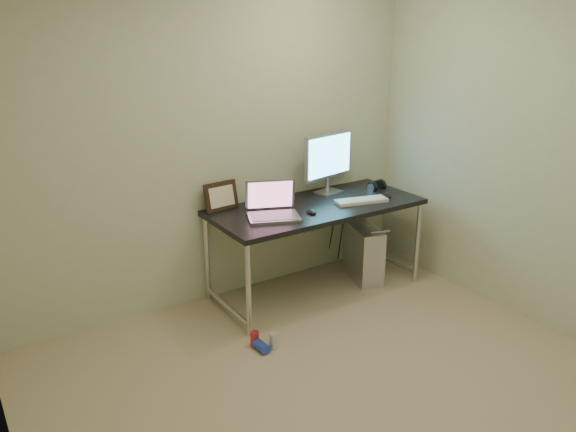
{
  "coord_description": "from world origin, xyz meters",
  "views": [
    {
      "loc": [
        -1.84,
        -2.07,
        2.13
      ],
      "look_at": [
        0.17,
        1.02,
        0.85
      ],
      "focal_mm": 35.0,
      "sensor_mm": 36.0,
      "label": 1
    }
  ],
  "objects": [
    {
      "name": "cable_a",
      "position": [
        1.11,
        1.7,
        0.4
      ],
      "size": [
        0.01,
        0.16,
        0.69
      ],
      "primitive_type": "cylinder",
      "rotation": [
        0.21,
        0.0,
        0.0
      ],
      "color": "black",
      "rests_on": "ground"
    },
    {
      "name": "can_red",
      "position": [
        -0.19,
        0.89,
        0.06
      ],
      "size": [
        0.08,
        0.08,
        0.11
      ],
      "primitive_type": "cylinder",
      "rotation": [
        0.0,
        0.0,
        -0.38
      ],
      "color": "red",
      "rests_on": "ground"
    },
    {
      "name": "desk",
      "position": [
        0.67,
        1.37,
        0.68
      ],
      "size": [
        1.72,
        0.75,
        0.75
      ],
      "color": "black",
      "rests_on": "ground"
    },
    {
      "name": "floor",
      "position": [
        0.0,
        0.0,
        0.0
      ],
      "size": [
        3.5,
        3.5,
        0.0
      ],
      "primitive_type": "plane",
      "color": "tan",
      "rests_on": "ground"
    },
    {
      "name": "wall_back",
      "position": [
        0.0,
        1.75,
        1.25
      ],
      "size": [
        3.5,
        0.02,
        2.5
      ],
      "primitive_type": "cube",
      "color": "beige",
      "rests_on": "ground"
    },
    {
      "name": "wall_right",
      "position": [
        1.75,
        0.0,
        1.25
      ],
      "size": [
        0.02,
        3.5,
        2.5
      ],
      "primitive_type": "cube",
      "color": "beige",
      "rests_on": "ground"
    },
    {
      "name": "mouse_right",
      "position": [
        1.28,
        1.22,
        0.77
      ],
      "size": [
        0.09,
        0.12,
        0.04
      ],
      "primitive_type": "ellipsoid",
      "rotation": [
        0.0,
        0.0,
        -0.27
      ],
      "color": "black",
      "rests_on": "desk"
    },
    {
      "name": "monitor",
      "position": [
        0.95,
        1.59,
        1.05
      ],
      "size": [
        0.54,
        0.2,
        0.51
      ],
      "rotation": [
        0.0,
        0.0,
        0.2
      ],
      "color": "#B7B7BF",
      "rests_on": "desk"
    },
    {
      "name": "keyboard",
      "position": [
        1.01,
        1.23,
        0.76
      ],
      "size": [
        0.45,
        0.23,
        0.03
      ],
      "primitive_type": "cube",
      "rotation": [
        0.0,
        0.0,
        -0.23
      ],
      "color": "silver",
      "rests_on": "desk"
    },
    {
      "name": "webcam",
      "position": [
        0.28,
        1.67,
        0.85
      ],
      "size": [
        0.05,
        0.05,
        0.13
      ],
      "rotation": [
        0.0,
        0.0,
        0.34
      ],
      "color": "silver",
      "rests_on": "desk"
    },
    {
      "name": "mouse_left",
      "position": [
        0.51,
        1.22,
        0.77
      ],
      "size": [
        0.09,
        0.12,
        0.04
      ],
      "primitive_type": "ellipsoid",
      "rotation": [
        0.0,
        0.0,
        -0.21
      ],
      "color": "black",
      "rests_on": "desk"
    },
    {
      "name": "can_white",
      "position": [
        -0.09,
        0.79,
        0.06
      ],
      "size": [
        0.07,
        0.07,
        0.12
      ],
      "primitive_type": "cylinder",
      "rotation": [
        0.0,
        0.0,
        -0.17
      ],
      "color": "silver",
      "rests_on": "ground"
    },
    {
      "name": "laptop",
      "position": [
        0.23,
        1.33,
        0.81
      ],
      "size": [
        0.47,
        0.43,
        0.26
      ],
      "rotation": [
        0.0,
        0.0,
        -0.38
      ],
      "color": "#B7B7BF",
      "rests_on": "desk"
    },
    {
      "name": "headphones",
      "position": [
        1.37,
        1.44,
        0.78
      ],
      "size": [
        0.17,
        0.1,
        0.1
      ],
      "rotation": [
        0.0,
        0.0,
        0.14
      ],
      "color": "black",
      "rests_on": "desk"
    },
    {
      "name": "picture_frame",
      "position": [
        -0.02,
        1.67,
        0.86
      ],
      "size": [
        0.29,
        0.1,
        0.23
      ],
      "primitive_type": "cube",
      "rotation": [
        -0.21,
        0.0,
        0.09
      ],
      "color": "black",
      "rests_on": "desk"
    },
    {
      "name": "tower_computer",
      "position": [
        1.16,
        1.33,
        0.24
      ],
      "size": [
        0.33,
        0.5,
        0.51
      ],
      "rotation": [
        0.0,
        0.0,
        -0.3
      ],
      "color": "silver",
      "rests_on": "ground"
    },
    {
      "name": "cable_b",
      "position": [
        1.2,
        1.68,
        0.38
      ],
      "size": [
        0.02,
        0.11,
        0.71
      ],
      "primitive_type": "cylinder",
      "rotation": [
        0.14,
        0.0,
        0.09
      ],
      "color": "black",
      "rests_on": "ground"
    },
    {
      "name": "can_blue",
      "position": [
        -0.18,
        0.81,
        0.03
      ],
      "size": [
        0.08,
        0.13,
        0.07
      ],
      "primitive_type": "cylinder",
      "rotation": [
        1.57,
        0.0,
        0.08
      ],
      "color": "blue",
      "rests_on": "ground"
    }
  ]
}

